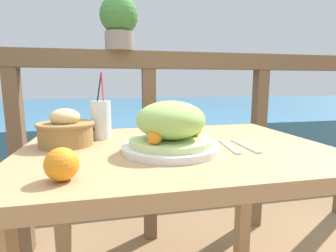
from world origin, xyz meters
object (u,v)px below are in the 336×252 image
Objects in this scene: bread_basket at (66,130)px; potted_plant at (119,21)px; salad_plate at (171,130)px; drink_glass at (101,120)px.

bread_basket is 0.75m from potted_plant.
potted_plant is (0.20, 0.55, 0.47)m from bread_basket.
drink_glass reaches higher than salad_plate.
drink_glass is 0.65m from potted_plant.
potted_plant is (0.09, 0.46, 0.45)m from drink_glass.
bread_basket is at bearing 155.56° from salad_plate.
salad_plate is at bearing -47.82° from drink_glass.
potted_plant is at bearing 69.75° from bread_basket.
salad_plate is 1.06× the size of potted_plant.
potted_plant reaches higher than bread_basket.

